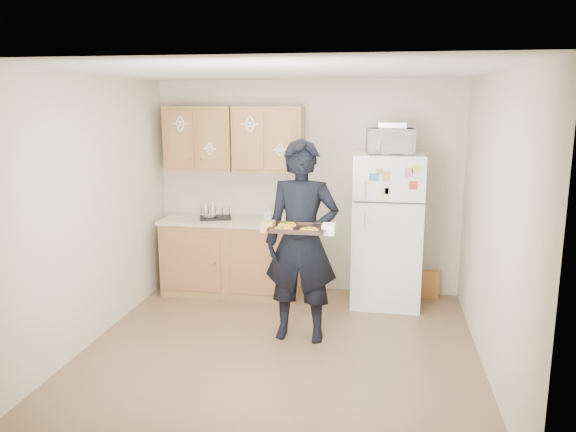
{
  "coord_description": "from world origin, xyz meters",
  "views": [
    {
      "loc": [
        0.88,
        -4.76,
        2.26
      ],
      "look_at": [
        -0.0,
        0.45,
        1.17
      ],
      "focal_mm": 35.0,
      "sensor_mm": 36.0,
      "label": 1
    }
  ],
  "objects": [
    {
      "name": "wall_back",
      "position": [
        0.0,
        1.8,
        1.25
      ],
      "size": [
        3.6,
        0.04,
        2.5
      ],
      "primitive_type": "cube",
      "color": "beige",
      "rests_on": "floor"
    },
    {
      "name": "base_cabinet",
      "position": [
        -0.85,
        1.48,
        0.43
      ],
      "size": [
        1.6,
        0.6,
        0.86
      ],
      "primitive_type": "cube",
      "color": "brown",
      "rests_on": "floor"
    },
    {
      "name": "foil_pan",
      "position": [
        0.98,
        1.41,
        2.0
      ],
      "size": [
        0.31,
        0.23,
        0.06
      ],
      "primitive_type": "cube",
      "rotation": [
        0.0,
        0.0,
        -0.09
      ],
      "color": "silver",
      "rests_on": "microwave"
    },
    {
      "name": "cereal_box",
      "position": [
        1.47,
        1.67,
        0.16
      ],
      "size": [
        0.2,
        0.07,
        0.32
      ],
      "primitive_type": "cube",
      "color": "gold",
      "rests_on": "floor"
    },
    {
      "name": "countertop",
      "position": [
        -0.85,
        1.48,
        0.88
      ],
      "size": [
        1.64,
        0.64,
        0.04
      ],
      "primitive_type": "cube",
      "color": "beige",
      "rests_on": "base_cabinet"
    },
    {
      "name": "floor",
      "position": [
        0.0,
        0.0,
        0.0
      ],
      "size": [
        3.6,
        3.6,
        0.0
      ],
      "primitive_type": "plane",
      "color": "brown",
      "rests_on": "ground"
    },
    {
      "name": "microwave",
      "position": [
        0.95,
        1.38,
        1.84
      ],
      "size": [
        0.53,
        0.4,
        0.27
      ],
      "primitive_type": "imported",
      "rotation": [
        0.0,
        0.0,
        0.14
      ],
      "color": "white",
      "rests_on": "refrigerator"
    },
    {
      "name": "wall_front",
      "position": [
        0.0,
        -1.8,
        1.25
      ],
      "size": [
        3.6,
        0.04,
        2.5
      ],
      "primitive_type": "cube",
      "color": "beige",
      "rests_on": "floor"
    },
    {
      "name": "pizza_back_left",
      "position": [
        0.05,
        0.1,
        1.17
      ],
      "size": [
        0.16,
        0.16,
        0.02
      ],
      "primitive_type": "cylinder",
      "color": "#FFA020",
      "rests_on": "baking_tray"
    },
    {
      "name": "pizza_front_left",
      "position": [
        0.04,
        -0.06,
        1.17
      ],
      "size": [
        0.16,
        0.16,
        0.02
      ],
      "primitive_type": "cylinder",
      "color": "#FFA020",
      "rests_on": "baking_tray"
    },
    {
      "name": "baking_tray",
      "position": [
        0.16,
        0.01,
        1.15
      ],
      "size": [
        0.5,
        0.37,
        0.04
      ],
      "primitive_type": "cube",
      "rotation": [
        0.0,
        0.0,
        -0.03
      ],
      "color": "black",
      "rests_on": "person"
    },
    {
      "name": "wall_right",
      "position": [
        1.8,
        0.0,
        1.25
      ],
      "size": [
        0.04,
        3.6,
        2.5
      ],
      "primitive_type": "cube",
      "color": "beige",
      "rests_on": "floor"
    },
    {
      "name": "wall_left",
      "position": [
        -1.8,
        0.0,
        1.25
      ],
      "size": [
        0.04,
        3.6,
        2.5
      ],
      "primitive_type": "cube",
      "color": "beige",
      "rests_on": "floor"
    },
    {
      "name": "dish_rack",
      "position": [
        -1.04,
        1.47,
        0.97
      ],
      "size": [
        0.43,
        0.37,
        0.14
      ],
      "primitive_type": "cube",
      "rotation": [
        0.0,
        0.0,
        0.31
      ],
      "color": "black",
      "rests_on": "countertop"
    },
    {
      "name": "ceiling",
      "position": [
        0.0,
        0.0,
        2.5
      ],
      "size": [
        3.6,
        3.6,
        0.0
      ],
      "primitive_type": "plane",
      "color": "silver",
      "rests_on": "wall_back"
    },
    {
      "name": "soap_bottle",
      "position": [
        -0.39,
        1.41,
        0.98
      ],
      "size": [
        0.09,
        0.09,
        0.17
      ],
      "primitive_type": "imported",
      "rotation": [
        0.0,
        0.0,
        -0.21
      ],
      "color": "white",
      "rests_on": "countertop"
    },
    {
      "name": "pizza_front_right",
      "position": [
        0.27,
        -0.07,
        1.17
      ],
      "size": [
        0.16,
        0.16,
        0.02
      ],
      "primitive_type": "cylinder",
      "color": "#FFA020",
      "rests_on": "baking_tray"
    },
    {
      "name": "upper_cab_right",
      "position": [
        -0.43,
        1.61,
        1.83
      ],
      "size": [
        0.8,
        0.33,
        0.75
      ],
      "primitive_type": "cube",
      "color": "brown",
      "rests_on": "wall_back"
    },
    {
      "name": "bowl",
      "position": [
        -1.11,
        1.47,
        0.94
      ],
      "size": [
        0.23,
        0.23,
        0.05
      ],
      "primitive_type": "imported",
      "rotation": [
        0.0,
        0.0,
        0.08
      ],
      "color": "silver",
      "rests_on": "dish_rack"
    },
    {
      "name": "upper_cab_left",
      "position": [
        -1.25,
        1.61,
        1.83
      ],
      "size": [
        0.8,
        0.33,
        0.75
      ],
      "primitive_type": "cube",
      "color": "brown",
      "rests_on": "wall_back"
    },
    {
      "name": "refrigerator",
      "position": [
        0.95,
        1.43,
        0.85
      ],
      "size": [
        0.75,
        0.7,
        1.7
      ],
      "primitive_type": "cube",
      "color": "white",
      "rests_on": "floor"
    },
    {
      "name": "person",
      "position": [
        0.15,
        0.31,
        0.96
      ],
      "size": [
        0.71,
        0.48,
        1.92
      ],
      "primitive_type": "imported",
      "rotation": [
        0.0,
        0.0,
        -0.03
      ],
      "color": "black",
      "rests_on": "floor"
    }
  ]
}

